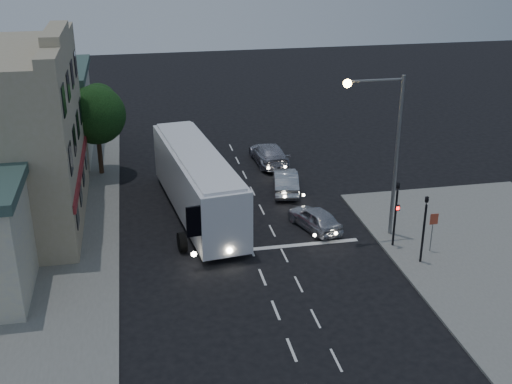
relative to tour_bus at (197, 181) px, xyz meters
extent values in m
plane|color=black|center=(2.31, -7.08, -2.16)|extent=(120.00, 120.00, 0.00)
cube|color=slate|center=(-10.69, 0.92, -2.10)|extent=(12.00, 50.00, 0.12)
cube|color=silver|center=(2.31, -14.08, -2.16)|extent=(0.12, 1.60, 0.01)
cube|color=silver|center=(2.31, -11.08, -2.16)|extent=(0.12, 1.60, 0.01)
cube|color=silver|center=(2.31, -8.08, -2.16)|extent=(0.12, 1.60, 0.01)
cube|color=silver|center=(2.31, -5.08, -2.16)|extent=(0.12, 1.60, 0.01)
cube|color=silver|center=(2.31, -2.08, -2.16)|extent=(0.12, 1.60, 0.01)
cube|color=silver|center=(2.31, 0.92, -2.16)|extent=(0.12, 1.60, 0.01)
cube|color=silver|center=(2.31, 3.92, -2.16)|extent=(0.12, 1.60, 0.01)
cube|color=silver|center=(2.31, 6.92, -2.16)|extent=(0.12, 1.60, 0.01)
cube|color=silver|center=(2.31, 9.92, -2.16)|extent=(0.12, 1.60, 0.01)
cube|color=silver|center=(3.91, -15.08, -2.16)|extent=(0.10, 1.50, 0.01)
cube|color=silver|center=(3.91, -12.08, -2.16)|extent=(0.10, 1.50, 0.01)
cube|color=silver|center=(3.91, -9.08, -2.16)|extent=(0.10, 1.50, 0.01)
cube|color=silver|center=(3.91, -6.08, -2.16)|extent=(0.10, 1.50, 0.01)
cube|color=silver|center=(3.91, -3.08, -2.16)|extent=(0.10, 1.50, 0.01)
cube|color=silver|center=(3.91, -0.08, -2.16)|extent=(0.10, 1.50, 0.01)
cube|color=silver|center=(3.91, 2.92, -2.16)|extent=(0.10, 1.50, 0.01)
cube|color=silver|center=(3.91, 5.92, -2.16)|extent=(0.10, 1.50, 0.01)
cube|color=silver|center=(3.91, 8.92, -2.16)|extent=(0.10, 1.50, 0.01)
cube|color=silver|center=(3.91, 11.92, -2.16)|extent=(0.10, 1.50, 0.01)
cube|color=silver|center=(4.31, -5.08, -2.16)|extent=(8.00, 0.35, 0.01)
cube|color=white|center=(0.00, 0.00, -0.05)|extent=(4.39, 13.24, 3.47)
cube|color=white|center=(0.00, 0.00, 1.74)|extent=(3.90, 12.75, 0.19)
cube|color=black|center=(0.00, -6.45, 0.49)|extent=(2.49, 0.46, 1.62)
cube|color=black|center=(1.36, 0.54, 0.66)|extent=(1.46, 10.74, 0.97)
cube|color=black|center=(-1.36, 0.54, 0.66)|extent=(1.46, 10.74, 0.97)
cube|color=red|center=(1.38, 1.08, -0.54)|extent=(0.81, 5.91, 1.52)
cube|color=red|center=(-1.38, 1.08, -0.54)|extent=(0.81, 5.91, 1.52)
cylinder|color=black|center=(-1.35, -4.55, -1.62)|extent=(0.52, 1.12, 1.08)
cylinder|color=black|center=(1.35, -4.55, -1.62)|extent=(0.52, 1.12, 1.08)
cylinder|color=black|center=(-1.35, 2.71, -1.62)|extent=(0.52, 1.12, 1.08)
cylinder|color=black|center=(1.35, 2.71, -1.62)|extent=(0.52, 1.12, 1.08)
cylinder|color=black|center=(-1.35, 4.55, -1.62)|extent=(0.52, 1.12, 1.08)
cylinder|color=black|center=(1.35, 4.55, -1.62)|extent=(0.52, 1.12, 1.08)
cylinder|color=#FFF2CC|center=(-0.92, -6.52, -1.35)|extent=(0.29, 0.09, 0.28)
cylinder|color=#FFF2CC|center=(0.92, -6.52, -1.35)|extent=(0.29, 0.09, 0.28)
imported|color=#B4B5BF|center=(6.37, -3.28, -1.49)|extent=(2.73, 4.21, 1.33)
imported|color=#B4B6BC|center=(6.02, 2.47, -1.44)|extent=(2.28, 4.58, 1.44)
imported|color=#A4A3AF|center=(6.06, 7.85, -1.42)|extent=(2.34, 5.22, 1.49)
cylinder|color=black|center=(9.91, -6.28, -0.44)|extent=(0.12, 0.12, 3.20)
imported|color=black|center=(9.91, -6.28, 1.61)|extent=(0.15, 0.18, 0.90)
cube|color=black|center=(9.91, -6.46, 0.26)|extent=(0.25, 0.12, 0.30)
cube|color=#FF0C0C|center=(9.91, -6.53, 0.26)|extent=(0.16, 0.02, 0.18)
cylinder|color=black|center=(10.61, -8.28, -0.44)|extent=(0.12, 0.12, 3.20)
imported|color=black|center=(10.61, -8.28, 1.61)|extent=(0.18, 0.15, 0.90)
cylinder|color=slate|center=(11.61, -7.28, -1.04)|extent=(0.06, 0.06, 2.00)
cube|color=#A83C27|center=(11.61, -7.35, -0.14)|extent=(0.45, 0.03, 0.60)
cylinder|color=slate|center=(10.31, -4.88, 2.46)|extent=(0.20, 0.20, 9.00)
cylinder|color=slate|center=(8.81, -4.88, 6.76)|extent=(3.00, 0.12, 0.12)
sphere|color=#FFBF59|center=(7.31, -4.88, 6.66)|extent=(0.44, 0.44, 0.44)
cube|color=tan|center=(-7.19, 0.92, 8.21)|extent=(1.00, 12.00, 0.50)
cube|color=tan|center=(-7.19, 0.92, 8.71)|extent=(1.00, 6.00, 0.50)
cube|color=maroon|center=(-6.64, 0.92, 0.96)|extent=(0.15, 12.00, 0.50)
cube|color=black|center=(-6.67, -3.58, 0.16)|extent=(0.06, 1.30, 1.50)
cube|color=black|center=(-6.67, -0.58, 0.16)|extent=(0.06, 1.30, 1.50)
cube|color=black|center=(-6.67, 2.42, 0.16)|extent=(0.06, 1.30, 1.50)
cube|color=black|center=(-6.67, 5.42, 0.16)|extent=(0.06, 1.30, 1.50)
cube|color=black|center=(-6.67, -3.58, 3.16)|extent=(0.06, 1.30, 1.50)
cube|color=black|center=(-6.67, -0.58, 3.16)|extent=(0.06, 1.30, 1.50)
cube|color=black|center=(-6.67, 2.42, 3.16)|extent=(0.06, 1.30, 1.50)
cube|color=black|center=(-6.67, 5.42, 3.16)|extent=(0.06, 1.30, 1.50)
cube|color=black|center=(-6.67, -3.58, 6.16)|extent=(0.06, 1.30, 1.50)
cube|color=black|center=(-6.67, -0.58, 6.16)|extent=(0.06, 1.30, 1.50)
cube|color=black|center=(-6.67, 2.42, 6.16)|extent=(0.06, 1.30, 1.50)
cube|color=black|center=(-6.67, 5.42, 6.16)|extent=(0.06, 1.30, 1.50)
cube|color=beige|center=(-11.19, 12.92, 0.96)|extent=(9.00, 9.00, 6.00)
cube|color=#354E49|center=(-11.19, 12.92, 4.21)|extent=(9.40, 9.40, 0.50)
cylinder|color=black|center=(-5.89, 7.92, -0.64)|extent=(0.32, 0.32, 2.80)
sphere|color=black|center=(-5.89, 7.92, 2.16)|extent=(4.00, 4.00, 4.00)
sphere|color=#23591F|center=(-5.69, 8.52, 2.86)|extent=(2.60, 2.60, 2.60)
sphere|color=black|center=(-6.19, 7.32, 2.56)|extent=(2.40, 2.40, 2.40)
camera|label=1|loc=(-3.35, -35.26, 14.15)|focal=45.00mm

